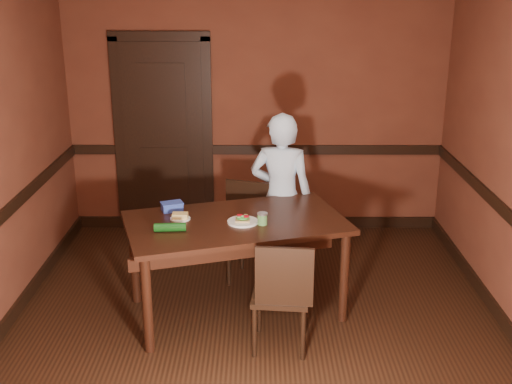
{
  "coord_description": "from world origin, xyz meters",
  "views": [
    {
      "loc": [
        0.02,
        -4.48,
        2.67
      ],
      "look_at": [
        0.0,
        0.35,
        1.05
      ],
      "focal_mm": 45.0,
      "sensor_mm": 36.0,
      "label": 1
    }
  ],
  "objects_px": {
    "dining_table": "(236,266)",
    "chair_far": "(254,234)",
    "person": "(281,197)",
    "chair_near": "(281,293)",
    "food_tub": "(172,207)",
    "sandwich_plate": "(243,221)",
    "sauce_jar": "(262,219)",
    "cheese_saucer": "(180,217)"
  },
  "relations": [
    {
      "from": "sandwich_plate",
      "to": "food_tub",
      "type": "xyz_separation_m",
      "value": [
        -0.6,
        0.27,
        0.02
      ]
    },
    {
      "from": "cheese_saucer",
      "to": "person",
      "type": "bearing_deg",
      "value": 38.44
    },
    {
      "from": "dining_table",
      "to": "sandwich_plate",
      "type": "bearing_deg",
      "value": -58.61
    },
    {
      "from": "sandwich_plate",
      "to": "sauce_jar",
      "type": "bearing_deg",
      "value": -13.39
    },
    {
      "from": "person",
      "to": "sauce_jar",
      "type": "distance_m",
      "value": 0.8
    },
    {
      "from": "person",
      "to": "cheese_saucer",
      "type": "relative_size",
      "value": 9.43
    },
    {
      "from": "dining_table",
      "to": "chair_far",
      "type": "height_order",
      "value": "chair_far"
    },
    {
      "from": "dining_table",
      "to": "sandwich_plate",
      "type": "height_order",
      "value": "sandwich_plate"
    },
    {
      "from": "chair_far",
      "to": "food_tub",
      "type": "xyz_separation_m",
      "value": [
        -0.68,
        -0.37,
        0.4
      ]
    },
    {
      "from": "dining_table",
      "to": "chair_far",
      "type": "relative_size",
      "value": 1.93
    },
    {
      "from": "sandwich_plate",
      "to": "food_tub",
      "type": "bearing_deg",
      "value": 155.66
    },
    {
      "from": "person",
      "to": "sandwich_plate",
      "type": "height_order",
      "value": "person"
    },
    {
      "from": "person",
      "to": "sauce_jar",
      "type": "bearing_deg",
      "value": 88.05
    },
    {
      "from": "chair_near",
      "to": "cheese_saucer",
      "type": "relative_size",
      "value": 5.4
    },
    {
      "from": "chair_near",
      "to": "sauce_jar",
      "type": "bearing_deg",
      "value": -68.0
    },
    {
      "from": "food_tub",
      "to": "chair_far",
      "type": "bearing_deg",
      "value": 6.76
    },
    {
      "from": "person",
      "to": "food_tub",
      "type": "xyz_separation_m",
      "value": [
        -0.93,
        -0.47,
        0.07
      ]
    },
    {
      "from": "cheese_saucer",
      "to": "sandwich_plate",
      "type": "bearing_deg",
      "value": -8.25
    },
    {
      "from": "chair_near",
      "to": "cheese_saucer",
      "type": "xyz_separation_m",
      "value": [
        -0.8,
        0.56,
        0.39
      ]
    },
    {
      "from": "chair_far",
      "to": "sauce_jar",
      "type": "distance_m",
      "value": 0.8
    },
    {
      "from": "dining_table",
      "to": "person",
      "type": "distance_m",
      "value": 0.87
    },
    {
      "from": "person",
      "to": "food_tub",
      "type": "height_order",
      "value": "person"
    },
    {
      "from": "dining_table",
      "to": "chair_near",
      "type": "height_order",
      "value": "chair_near"
    },
    {
      "from": "chair_far",
      "to": "food_tub",
      "type": "relative_size",
      "value": 4.29
    },
    {
      "from": "dining_table",
      "to": "sandwich_plate",
      "type": "distance_m",
      "value": 0.43
    },
    {
      "from": "chair_far",
      "to": "food_tub",
      "type": "distance_m",
      "value": 0.87
    },
    {
      "from": "dining_table",
      "to": "person",
      "type": "xyz_separation_m",
      "value": [
        0.39,
        0.69,
        0.37
      ]
    },
    {
      "from": "chair_near",
      "to": "dining_table",
      "type": "bearing_deg",
      "value": -51.67
    },
    {
      "from": "food_tub",
      "to": "dining_table",
      "type": "bearing_deg",
      "value": -43.71
    },
    {
      "from": "chair_near",
      "to": "food_tub",
      "type": "bearing_deg",
      "value": -35.02
    },
    {
      "from": "chair_near",
      "to": "person",
      "type": "height_order",
      "value": "person"
    },
    {
      "from": "sandwich_plate",
      "to": "food_tub",
      "type": "relative_size",
      "value": 1.17
    },
    {
      "from": "dining_table",
      "to": "sauce_jar",
      "type": "bearing_deg",
      "value": -39.45
    },
    {
      "from": "chair_near",
      "to": "food_tub",
      "type": "relative_size",
      "value": 4.24
    },
    {
      "from": "chair_near",
      "to": "cheese_saucer",
      "type": "distance_m",
      "value": 1.05
    },
    {
      "from": "chair_far",
      "to": "sauce_jar",
      "type": "height_order",
      "value": "sauce_jar"
    },
    {
      "from": "sauce_jar",
      "to": "food_tub",
      "type": "relative_size",
      "value": 0.46
    },
    {
      "from": "dining_table",
      "to": "cheese_saucer",
      "type": "distance_m",
      "value": 0.62
    },
    {
      "from": "chair_far",
      "to": "chair_near",
      "type": "distance_m",
      "value": 1.15
    },
    {
      "from": "sandwich_plate",
      "to": "chair_far",
      "type": "bearing_deg",
      "value": 82.48
    },
    {
      "from": "chair_near",
      "to": "sandwich_plate",
      "type": "relative_size",
      "value": 3.62
    },
    {
      "from": "sauce_jar",
      "to": "food_tub",
      "type": "height_order",
      "value": "sauce_jar"
    }
  ]
}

